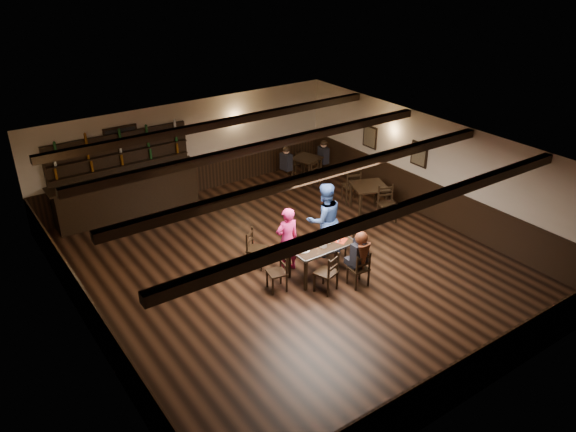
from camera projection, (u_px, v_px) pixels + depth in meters
ground at (291, 266)px, 12.79m from camera, size 10.00×10.00×0.00m
room_shell at (290, 196)px, 12.03m from camera, size 9.02×10.02×2.71m
dining_table at (322, 248)px, 12.19m from camera, size 1.45×0.73×0.75m
chair_near_left at (329, 270)px, 11.64m from camera, size 0.53×0.51×0.90m
chair_near_right at (361, 267)px, 11.84m from camera, size 0.41×0.40×0.82m
chair_end_left at (280, 269)px, 11.77m from camera, size 0.44×0.45×0.83m
chair_end_right at (353, 241)px, 12.88m from camera, size 0.43×0.44×0.80m
chair_far_pushed at (254, 246)px, 12.59m from camera, size 0.57×0.56×0.88m
woman_pink at (287, 240)px, 12.33m from camera, size 0.58×0.40×1.53m
man_blue at (324, 220)px, 12.89m from camera, size 0.98×0.83×1.79m
seated_person at (360, 251)px, 11.71m from camera, size 0.36×0.54×0.87m
cake at (303, 249)px, 11.92m from camera, size 0.29×0.29×0.09m
plate_stack_a at (323, 243)px, 12.04m from camera, size 0.16×0.16×0.15m
plate_stack_b at (328, 239)px, 12.20m from camera, size 0.14×0.14×0.17m
tea_light at (319, 241)px, 12.23m from camera, size 0.04×0.04×0.06m
salt_shaker at (338, 240)px, 12.22m from camera, size 0.04×0.04×0.09m
pepper_shaker at (340, 240)px, 12.24m from camera, size 0.03×0.03×0.08m
drink_glass at (330, 236)px, 12.37m from camera, size 0.06×0.06×0.10m
menu_red at (341, 240)px, 12.31m from camera, size 0.35×0.31×0.00m
menu_blue at (338, 236)px, 12.50m from camera, size 0.33×0.31×0.00m
bar_counter at (126, 189)px, 14.88m from camera, size 3.98×0.70×2.20m
back_table_a at (369, 189)px, 15.05m from camera, size 1.15×1.15×0.75m
back_table_b at (307, 161)px, 16.92m from camera, size 0.95×0.95×0.75m
bg_patron_left at (286, 158)px, 16.59m from camera, size 0.25×0.37×0.73m
bg_patron_right at (323, 152)px, 17.10m from camera, size 0.24×0.37×0.72m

